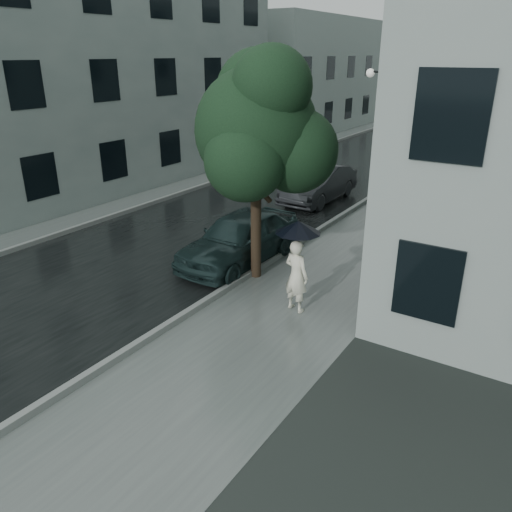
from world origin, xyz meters
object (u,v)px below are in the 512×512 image
Objects in this scene: street_tree at (259,127)px; car_far at (319,184)px; pedestrian at (296,276)px; car_near at (240,238)px; lamp_post at (375,128)px.

street_tree reaches higher than car_far.
pedestrian is 0.40× the size of car_near.
street_tree is 1.34× the size of car_far.
street_tree is 1.34× the size of car_near.
pedestrian is at bearing -34.22° from street_tree.
car_far is at bearing -54.29° from pedestrian.
pedestrian is 3.18m from car_near.
car_near is at bearing -18.86° from pedestrian.
car_far is at bearing 103.81° from street_tree.
street_tree is (-1.80, 1.22, 3.02)m from pedestrian.
street_tree is at bearing -75.62° from car_far.
car_near is 7.02m from car_far.
lamp_post reaches higher than pedestrian.
car_near reaches higher than car_far.
pedestrian is 0.34× the size of lamp_post.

